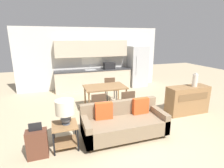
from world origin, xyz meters
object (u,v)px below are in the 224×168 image
at_px(refrigerator, 138,66).
at_px(vase, 195,80).
at_px(couch, 123,123).
at_px(suitcase, 37,144).
at_px(credenza, 187,100).
at_px(dining_chair_far_right, 110,88).
at_px(dining_table, 105,89).
at_px(dining_chair_near_left, 98,104).
at_px(table_lamp, 65,109).
at_px(side_table, 65,132).
at_px(dining_chair_near_right, 126,102).

xyz_separation_m(refrigerator, vase, (0.19, -3.42, 0.10)).
relative_size(couch, suitcase, 2.64).
bearing_deg(credenza, dining_chair_far_right, 135.31).
relative_size(dining_table, couch, 0.68).
relative_size(dining_chair_near_left, suitcase, 1.13).
bearing_deg(credenza, table_lamp, -170.37).
height_order(couch, table_lamp, table_lamp).
xyz_separation_m(dining_chair_near_left, suitcase, (-1.49, -1.15, -0.19)).
relative_size(couch, vase, 4.65).
height_order(couch, dining_chair_near_left, couch).
bearing_deg(dining_table, table_lamp, -127.95).
distance_m(couch, dining_chair_far_right, 2.50).
bearing_deg(credenza, suitcase, -169.30).
xyz_separation_m(dining_chair_far_right, dining_chair_near_left, (-0.84, -1.50, 0.00)).
relative_size(refrigerator, vase, 4.56).
bearing_deg(suitcase, credenza, 10.70).
bearing_deg(suitcase, side_table, 17.58).
bearing_deg(dining_chair_far_right, dining_table, -112.84).
bearing_deg(dining_chair_near_right, dining_chair_far_right, -88.68).
bearing_deg(dining_chair_near_right, suitcase, 27.26).
relative_size(dining_table, table_lamp, 2.47).
bearing_deg(dining_table, couch, -91.59).
bearing_deg(credenza, vase, -16.67).
height_order(dining_table, suitcase, dining_table).
height_order(refrigerator, dining_table, refrigerator).
relative_size(vase, dining_chair_near_right, 0.50).
xyz_separation_m(side_table, vase, (3.83, 0.58, 0.69)).
relative_size(credenza, dining_chair_far_right, 1.58).
height_order(side_table, vase, vase).
distance_m(dining_table, suitcase, 2.72).
height_order(side_table, suitcase, suitcase).
bearing_deg(table_lamp, vase, 8.53).
distance_m(side_table, dining_chair_far_right, 3.07).
bearing_deg(table_lamp, suitcase, -162.68).
distance_m(refrigerator, couch, 4.63).
distance_m(dining_chair_far_right, suitcase, 3.54).
distance_m(table_lamp, suitcase, 0.82).
height_order(side_table, table_lamp, table_lamp).
xyz_separation_m(side_table, table_lamp, (0.03, 0.01, 0.50)).
bearing_deg(couch, table_lamp, -179.01).
height_order(couch, suitcase, couch).
xyz_separation_m(dining_table, dining_chair_near_left, (-0.42, -0.75, -0.21)).
bearing_deg(suitcase, dining_chair_far_right, 48.59).
distance_m(table_lamp, dining_chair_near_right, 2.03).
relative_size(credenza, dining_chair_near_right, 1.58).
xyz_separation_m(couch, side_table, (-1.33, -0.03, 0.02)).
height_order(dining_chair_near_right, dining_chair_far_right, same).
relative_size(couch, dining_chair_far_right, 2.34).
height_order(dining_chair_near_right, suitcase, dining_chair_near_right).
relative_size(side_table, table_lamp, 1.00).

